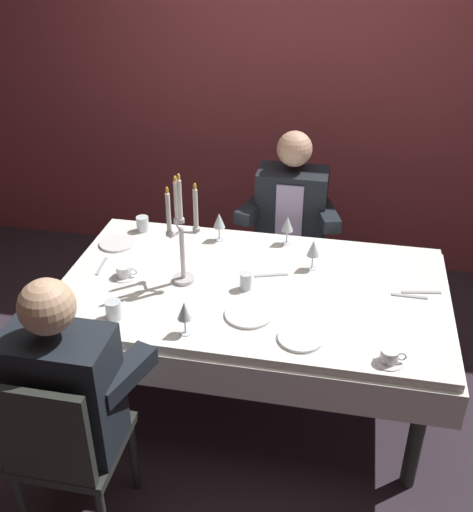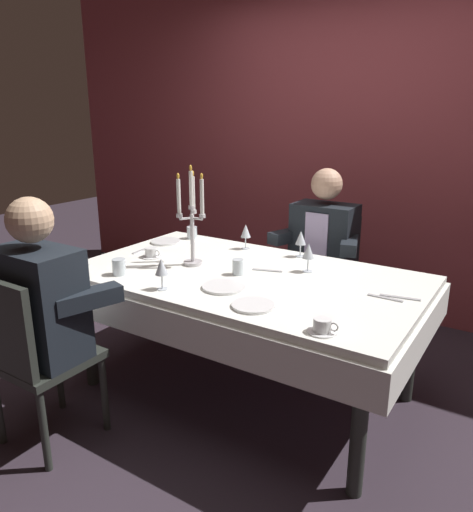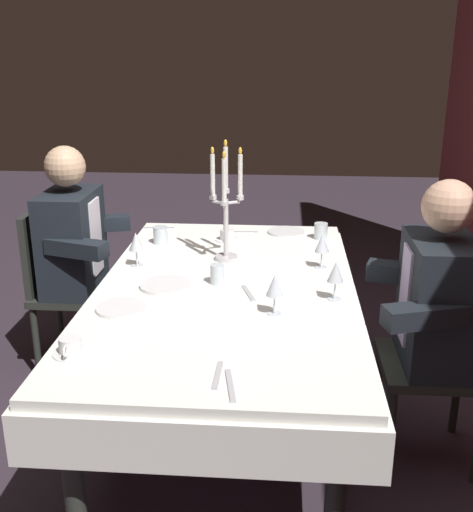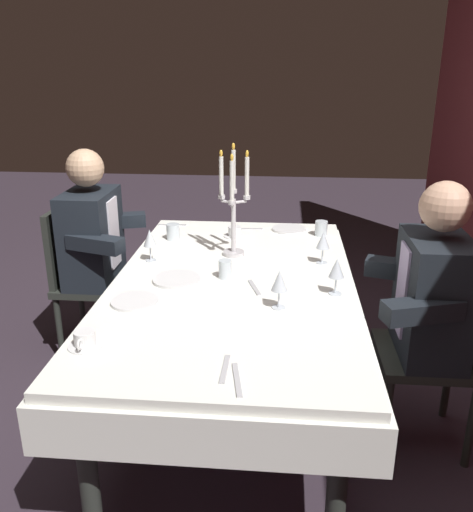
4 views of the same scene
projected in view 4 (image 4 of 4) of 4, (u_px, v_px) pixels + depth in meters
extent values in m
plane|color=#322832|center=(233.00, 414.00, 2.73)|extent=(12.00, 12.00, 0.00)
cube|color=white|center=(233.00, 284.00, 2.48)|extent=(1.90, 1.10, 0.04)
cube|color=white|center=(233.00, 306.00, 2.52)|extent=(1.94, 1.14, 0.18)
cylinder|color=#2B2F2A|center=(178.00, 285.00, 3.42)|extent=(0.07, 0.07, 0.70)
cylinder|color=#2B2F2A|center=(88.00, 471.00, 1.87)|extent=(0.07, 0.07, 0.70)
cylinder|color=#2B2F2A|center=(314.00, 289.00, 3.35)|extent=(0.07, 0.07, 0.70)
cylinder|color=#2B2F2A|center=(337.00, 487.00, 1.80)|extent=(0.07, 0.07, 0.70)
cylinder|color=silver|center=(234.00, 253.00, 2.80)|extent=(0.11, 0.11, 0.02)
cylinder|color=silver|center=(234.00, 226.00, 2.75)|extent=(0.02, 0.02, 0.28)
cylinder|color=silver|center=(233.00, 191.00, 2.68)|extent=(0.04, 0.04, 0.02)
cylinder|color=white|center=(233.00, 170.00, 2.65)|extent=(0.02, 0.02, 0.19)
ellipsoid|color=yellow|center=(233.00, 146.00, 2.61)|extent=(0.02, 0.02, 0.03)
cylinder|color=silver|center=(233.00, 205.00, 2.67)|extent=(0.07, 0.01, 0.01)
cylinder|color=silver|center=(232.00, 203.00, 2.63)|extent=(0.04, 0.04, 0.02)
cylinder|color=white|center=(232.00, 181.00, 2.59)|extent=(0.02, 0.02, 0.19)
ellipsoid|color=yellow|center=(232.00, 157.00, 2.55)|extent=(0.02, 0.02, 0.03)
cylinder|color=silver|center=(240.00, 202.00, 2.72)|extent=(0.05, 0.07, 0.01)
cylinder|color=silver|center=(247.00, 197.00, 2.73)|extent=(0.04, 0.04, 0.02)
cylinder|color=white|center=(247.00, 176.00, 2.69)|extent=(0.02, 0.02, 0.19)
ellipsoid|color=yellow|center=(247.00, 154.00, 2.65)|extent=(0.02, 0.02, 0.03)
cylinder|color=silver|center=(227.00, 202.00, 2.72)|extent=(0.05, 0.07, 0.01)
cylinder|color=silver|center=(221.00, 197.00, 2.74)|extent=(0.04, 0.04, 0.02)
cylinder|color=white|center=(221.00, 176.00, 2.70)|extent=(0.02, 0.02, 0.19)
ellipsoid|color=yellow|center=(221.00, 153.00, 2.66)|extent=(0.02, 0.02, 0.03)
cylinder|color=white|center=(135.00, 301.00, 2.24)|extent=(0.20, 0.20, 0.01)
cylinder|color=white|center=(289.00, 229.00, 3.21)|extent=(0.20, 0.20, 0.01)
cylinder|color=white|center=(177.00, 279.00, 2.47)|extent=(0.22, 0.22, 0.01)
cylinder|color=silver|center=(322.00, 263.00, 2.69)|extent=(0.06, 0.06, 0.00)
cylinder|color=silver|center=(322.00, 255.00, 2.67)|extent=(0.01, 0.01, 0.07)
cone|color=silver|center=(323.00, 240.00, 2.64)|extent=(0.07, 0.07, 0.08)
cylinder|color=maroon|center=(323.00, 245.00, 2.65)|extent=(0.04, 0.04, 0.03)
cylinder|color=silver|center=(335.00, 293.00, 2.33)|extent=(0.06, 0.06, 0.00)
cylinder|color=silver|center=(336.00, 285.00, 2.32)|extent=(0.01, 0.01, 0.07)
cone|color=silver|center=(337.00, 268.00, 2.29)|extent=(0.07, 0.07, 0.08)
cylinder|color=#E0D172|center=(336.00, 273.00, 2.30)|extent=(0.04, 0.04, 0.03)
cylinder|color=silver|center=(279.00, 307.00, 2.20)|extent=(0.06, 0.06, 0.00)
cylinder|color=silver|center=(279.00, 299.00, 2.19)|extent=(0.01, 0.01, 0.07)
cone|color=silver|center=(279.00, 281.00, 2.16)|extent=(0.07, 0.07, 0.08)
cylinder|color=maroon|center=(279.00, 286.00, 2.17)|extent=(0.04, 0.04, 0.03)
cylinder|color=silver|center=(151.00, 260.00, 2.72)|extent=(0.06, 0.06, 0.00)
cylinder|color=silver|center=(151.00, 253.00, 2.71)|extent=(0.01, 0.01, 0.07)
cone|color=silver|center=(150.00, 238.00, 2.68)|extent=(0.07, 0.07, 0.08)
cylinder|color=silver|center=(321.00, 228.00, 3.10)|extent=(0.07, 0.07, 0.09)
cylinder|color=silver|center=(173.00, 232.00, 3.03)|extent=(0.07, 0.07, 0.09)
cylinder|color=silver|center=(225.00, 269.00, 2.49)|extent=(0.06, 0.06, 0.09)
cylinder|color=white|center=(235.00, 236.00, 3.09)|extent=(0.12, 0.12, 0.01)
cylinder|color=white|center=(235.00, 231.00, 3.08)|extent=(0.08, 0.08, 0.05)
torus|color=white|center=(234.00, 233.00, 3.03)|extent=(0.04, 0.01, 0.04)
cylinder|color=white|center=(86.00, 346.00, 1.90)|extent=(0.12, 0.12, 0.01)
cylinder|color=white|center=(85.00, 338.00, 1.89)|extent=(0.08, 0.08, 0.05)
torus|color=white|center=(80.00, 344.00, 1.84)|extent=(0.04, 0.01, 0.04)
cube|color=#B7B7BC|center=(225.00, 369.00, 1.76)|extent=(0.17, 0.02, 0.01)
cube|color=#B7B7BC|center=(237.00, 379.00, 1.70)|extent=(0.19, 0.05, 0.01)
cube|color=#B7B7BC|center=(254.00, 287.00, 2.39)|extent=(0.17, 0.07, 0.01)
cube|color=#B7B7BC|center=(172.00, 225.00, 3.30)|extent=(0.03, 0.17, 0.01)
cube|color=#B7B7BC|center=(248.00, 229.00, 3.22)|extent=(0.03, 0.17, 0.01)
cylinder|color=#2B2F2A|center=(120.00, 333.00, 3.11)|extent=(0.04, 0.04, 0.42)
cylinder|color=#2B2F2A|center=(136.00, 306.00, 3.44)|extent=(0.04, 0.04, 0.42)
cylinder|color=#2B2F2A|center=(60.00, 330.00, 3.14)|extent=(0.04, 0.04, 0.42)
cylinder|color=#2B2F2A|center=(82.00, 304.00, 3.47)|extent=(0.04, 0.04, 0.42)
cube|color=#2B2F2A|center=(96.00, 283.00, 3.21)|extent=(0.42, 0.42, 0.04)
cube|color=#2B2F2A|center=(61.00, 244.00, 3.14)|extent=(0.38, 0.04, 0.44)
cube|color=#1C222A|center=(92.00, 237.00, 3.11)|extent=(0.42, 0.26, 0.54)
cube|color=white|center=(114.00, 233.00, 3.09)|extent=(0.16, 0.01, 0.40)
sphere|color=tan|center=(85.00, 168.00, 2.97)|extent=(0.21, 0.21, 0.21)
cube|color=#1C222A|center=(95.00, 243.00, 2.88)|extent=(0.19, 0.34, 0.08)
cube|color=#1C222A|center=(119.00, 220.00, 3.30)|extent=(0.19, 0.34, 0.08)
cylinder|color=#2B2F2A|center=(374.00, 376.00, 2.68)|extent=(0.04, 0.04, 0.42)
cylinder|color=#2B2F2A|center=(386.00, 421.00, 2.35)|extent=(0.04, 0.04, 0.42)
cylinder|color=#2B2F2A|center=(448.00, 379.00, 2.65)|extent=(0.04, 0.04, 0.42)
cylinder|color=#2B2F2A|center=(471.00, 426.00, 2.32)|extent=(0.04, 0.04, 0.42)
cube|color=#2B2F2A|center=(425.00, 356.00, 2.42)|extent=(0.42, 0.42, 0.04)
cube|color=black|center=(433.00, 297.00, 2.32)|extent=(0.42, 0.26, 0.54)
cube|color=#B8A7D4|center=(402.00, 290.00, 2.32)|extent=(0.16, 0.01, 0.40)
sphere|color=#D6A484|center=(445.00, 207.00, 2.18)|extent=(0.21, 0.21, 0.21)
cube|color=black|center=(400.00, 269.00, 2.52)|extent=(0.19, 0.34, 0.08)
cube|color=black|center=(422.00, 310.00, 2.11)|extent=(0.19, 0.34, 0.08)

